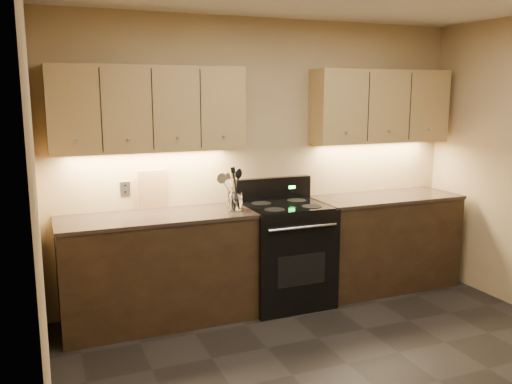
% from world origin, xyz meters
% --- Properties ---
extents(wall_back, '(4.00, 0.04, 2.60)m').
position_xyz_m(wall_back, '(0.00, 2.00, 1.30)').
color(wall_back, tan).
rests_on(wall_back, ground).
extents(wall_left, '(0.04, 4.00, 2.60)m').
position_xyz_m(wall_left, '(-2.00, 0.00, 1.30)').
color(wall_left, tan).
rests_on(wall_left, ground).
extents(counter_left, '(1.62, 0.62, 0.93)m').
position_xyz_m(counter_left, '(-1.10, 1.70, 0.47)').
color(counter_left, black).
rests_on(counter_left, ground).
extents(counter_right, '(1.46, 0.62, 0.93)m').
position_xyz_m(counter_right, '(1.18, 1.70, 0.47)').
color(counter_right, black).
rests_on(counter_right, ground).
extents(stove, '(0.76, 0.68, 1.14)m').
position_xyz_m(stove, '(0.08, 1.68, 0.48)').
color(stove, black).
rests_on(stove, ground).
extents(upper_cab_left, '(1.60, 0.30, 0.70)m').
position_xyz_m(upper_cab_left, '(-1.10, 1.85, 1.80)').
color(upper_cab_left, tan).
rests_on(upper_cab_left, wall_back).
extents(upper_cab_right, '(1.44, 0.30, 0.70)m').
position_xyz_m(upper_cab_right, '(1.18, 1.85, 1.80)').
color(upper_cab_right, tan).
rests_on(upper_cab_right, wall_back).
extents(outlet_plate, '(0.08, 0.01, 0.12)m').
position_xyz_m(outlet_plate, '(-1.30, 1.99, 1.12)').
color(outlet_plate, '#B2B5BA').
rests_on(outlet_plate, wall_back).
extents(utensil_crock, '(0.15, 0.15, 0.16)m').
position_xyz_m(utensil_crock, '(-0.42, 1.65, 1.00)').
color(utensil_crock, white).
rests_on(utensil_crock, counter_left).
extents(cutting_board, '(0.28, 0.09, 0.35)m').
position_xyz_m(cutting_board, '(-1.07, 1.97, 1.10)').
color(cutting_board, tan).
rests_on(cutting_board, counter_left).
extents(wooden_spoon, '(0.11, 0.12, 0.34)m').
position_xyz_m(wooden_spoon, '(-0.46, 1.64, 1.11)').
color(wooden_spoon, tan).
rests_on(wooden_spoon, utensil_crock).
extents(black_spoon, '(0.09, 0.10, 0.35)m').
position_xyz_m(black_spoon, '(-0.42, 1.67, 1.12)').
color(black_spoon, black).
rests_on(black_spoon, utensil_crock).
extents(black_turner, '(0.14, 0.13, 0.38)m').
position_xyz_m(black_turner, '(-0.40, 1.63, 1.13)').
color(black_turner, black).
rests_on(black_turner, utensil_crock).
extents(steel_spatula, '(0.20, 0.13, 0.34)m').
position_xyz_m(steel_spatula, '(-0.39, 1.66, 1.11)').
color(steel_spatula, silver).
rests_on(steel_spatula, utensil_crock).
extents(steel_skimmer, '(0.25, 0.10, 0.34)m').
position_xyz_m(steel_skimmer, '(-0.39, 1.64, 1.11)').
color(steel_skimmer, silver).
rests_on(steel_skimmer, utensil_crock).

